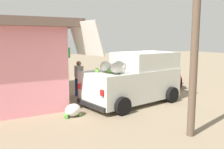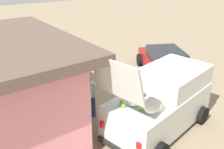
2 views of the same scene
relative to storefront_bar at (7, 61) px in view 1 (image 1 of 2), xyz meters
The scene contains 9 objects.
ground_plane 5.88m from the storefront_bar, 97.77° to the right, with size 60.00×60.00×0.00m, color gray.
storefront_bar is the anchor object (origin of this frame).
delivery_van 5.22m from the storefront_bar, 114.28° to the right, with size 2.97×4.62×3.17m.
parked_sedan 8.08m from the storefront_bar, 81.42° to the right, with size 4.54×3.32×1.33m.
vendor_standing 3.06m from the storefront_bar, 93.68° to the right, with size 0.52×0.46×1.61m.
customer_bending 3.67m from the storefront_bar, 115.04° to the right, with size 0.60×0.82×1.31m.
unloaded_banana_pile 3.78m from the storefront_bar, 145.63° to the right, with size 0.86×0.79×0.41m.
paint_bucket 3.78m from the storefront_bar, 51.36° to the right, with size 0.30×0.30×0.42m, color #BF3F33.
utility_pole 7.37m from the storefront_bar, 142.30° to the right, with size 0.20×0.20×5.47m, color brown.
Camera 1 is at (-9.94, 5.57, 2.60)m, focal length 39.12 mm.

